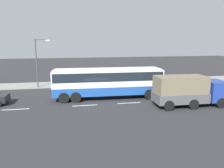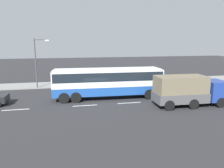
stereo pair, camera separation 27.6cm
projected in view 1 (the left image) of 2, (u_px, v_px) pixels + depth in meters
name	position (u px, v px, depth m)	size (l,w,h in m)	color
ground_plane	(95.00, 99.00, 23.98)	(120.00, 120.00, 0.00)	#28282B
sidewalk_curb	(88.00, 83.00, 32.52)	(80.00, 4.00, 0.15)	gray
lane_centreline	(78.00, 106.00, 21.59)	(34.85, 0.16, 0.01)	white
coach_bus	(108.00, 80.00, 24.11)	(11.94, 3.09, 3.29)	#1E4C9E
cargo_truck	(188.00, 90.00, 21.33)	(7.10, 2.77, 2.96)	navy
pedestrian_near_curb	(125.00, 77.00, 31.94)	(0.32, 0.32, 1.56)	#38334C
street_lamp	(38.00, 59.00, 28.78)	(1.89, 0.24, 6.40)	#47474C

